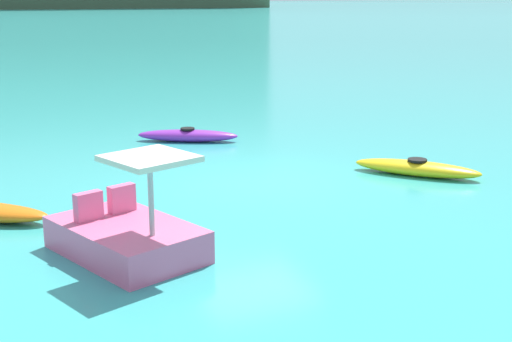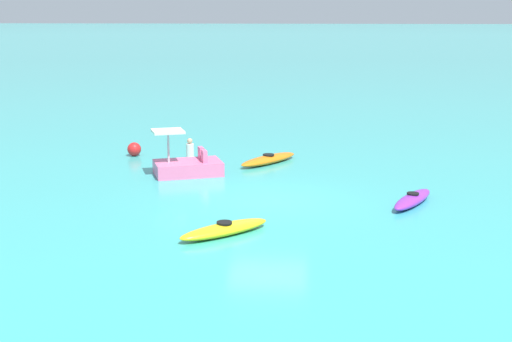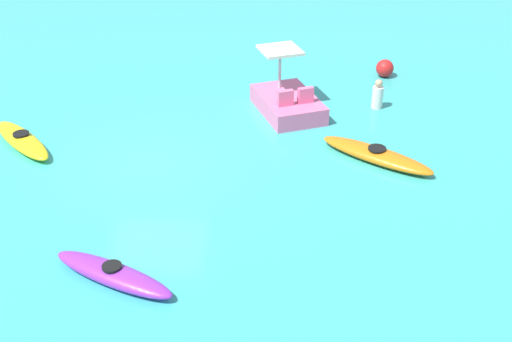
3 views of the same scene
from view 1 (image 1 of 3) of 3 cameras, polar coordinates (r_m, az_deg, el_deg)
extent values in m
plane|color=#38ADA8|center=(14.81, -0.25, -0.86)|extent=(600.00, 600.00, 0.00)
ellipsoid|color=yellow|center=(15.67, 13.03, 0.22)|extent=(2.33, 2.50, 0.32)
cylinder|color=black|center=(15.63, 13.07, 0.88)|extent=(0.59, 0.59, 0.05)
ellipsoid|color=purple|center=(18.87, -5.60, 2.90)|extent=(2.68, 1.78, 0.32)
cylinder|color=black|center=(18.83, -5.61, 3.46)|extent=(0.51, 0.51, 0.05)
cube|color=pink|center=(10.84, -10.57, -5.52)|extent=(2.23, 2.77, 0.50)
cube|color=pink|center=(11.29, -10.93, -2.22)|extent=(0.47, 0.30, 0.44)
cube|color=pink|center=(11.00, -13.56, -2.81)|extent=(0.47, 0.30, 0.44)
cylinder|color=#B2B2B7|center=(10.04, -8.59, -2.25)|extent=(0.08, 0.08, 1.10)
cube|color=silver|center=(9.88, -8.71, 1.03)|extent=(1.41, 1.41, 0.08)
camera|label=2|loc=(30.69, 39.91, 14.88)|focal=49.43mm
camera|label=3|loc=(28.04, -19.12, 22.50)|focal=47.14mm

